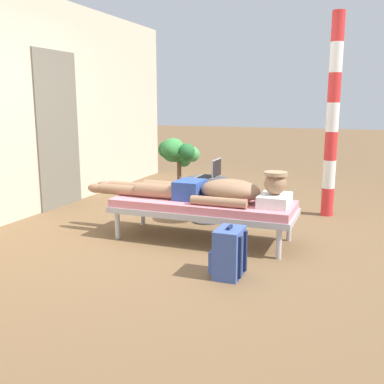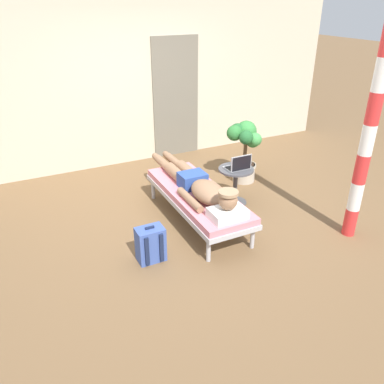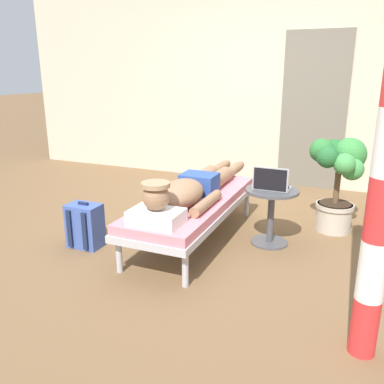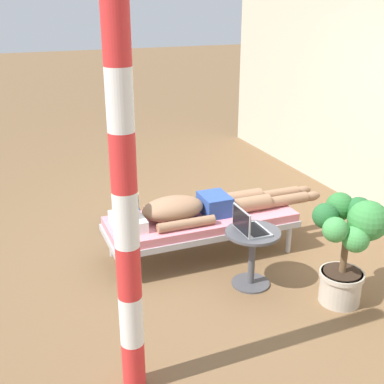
{
  "view_description": "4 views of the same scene",
  "coord_description": "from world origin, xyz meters",
  "px_view_note": "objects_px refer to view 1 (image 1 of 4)",
  "views": [
    {
      "loc": [
        -4.22,
        -1.67,
        1.4
      ],
      "look_at": [
        -0.09,
        -0.08,
        0.5
      ],
      "focal_mm": 41.8,
      "sensor_mm": 36.0,
      "label": 1
    },
    {
      "loc": [
        -2.07,
        -4.09,
        2.63
      ],
      "look_at": [
        -0.22,
        -0.34,
        0.51
      ],
      "focal_mm": 36.62,
      "sensor_mm": 36.0,
      "label": 2
    },
    {
      "loc": [
        1.32,
        -3.48,
        1.55
      ],
      "look_at": [
        -0.07,
        -0.22,
        0.48
      ],
      "focal_mm": 37.89,
      "sensor_mm": 36.0,
      "label": 3
    },
    {
      "loc": [
        4.04,
        -1.92,
        2.42
      ],
      "look_at": [
        -0.29,
        -0.2,
        0.58
      ],
      "focal_mm": 47.08,
      "sensor_mm": 36.0,
      "label": 4
    }
  ],
  "objects_px": {
    "lounge_chair": "(203,207)",
    "laptop": "(211,173)",
    "person_reclining": "(208,191)",
    "side_table": "(207,192)",
    "porch_post": "(333,117)",
    "backpack": "(229,253)",
    "potted_plant": "(177,166)"
  },
  "relations": [
    {
      "from": "side_table",
      "to": "porch_post",
      "type": "distance_m",
      "value": 1.76
    },
    {
      "from": "potted_plant",
      "to": "side_table",
      "type": "bearing_deg",
      "value": -131.14
    },
    {
      "from": "potted_plant",
      "to": "porch_post",
      "type": "xyz_separation_m",
      "value": [
        0.31,
        -1.9,
        0.64
      ]
    },
    {
      "from": "person_reclining",
      "to": "porch_post",
      "type": "xyz_separation_m",
      "value": [
        1.51,
        -1.05,
        0.69
      ]
    },
    {
      "from": "lounge_chair",
      "to": "potted_plant",
      "type": "bearing_deg",
      "value": 33.25
    },
    {
      "from": "side_table",
      "to": "laptop",
      "type": "relative_size",
      "value": 1.69
    },
    {
      "from": "laptop",
      "to": "porch_post",
      "type": "bearing_deg",
      "value": -56.57
    },
    {
      "from": "person_reclining",
      "to": "porch_post",
      "type": "height_order",
      "value": "porch_post"
    },
    {
      "from": "person_reclining",
      "to": "backpack",
      "type": "distance_m",
      "value": 1.02
    },
    {
      "from": "laptop",
      "to": "backpack",
      "type": "relative_size",
      "value": 0.73
    },
    {
      "from": "person_reclining",
      "to": "porch_post",
      "type": "bearing_deg",
      "value": -34.75
    },
    {
      "from": "person_reclining",
      "to": "side_table",
      "type": "xyz_separation_m",
      "value": [
        0.69,
        0.25,
        -0.16
      ]
    },
    {
      "from": "laptop",
      "to": "porch_post",
      "type": "distance_m",
      "value": 1.63
    },
    {
      "from": "lounge_chair",
      "to": "backpack",
      "type": "height_order",
      "value": "backpack"
    },
    {
      "from": "porch_post",
      "to": "person_reclining",
      "type": "bearing_deg",
      "value": 145.25
    },
    {
      "from": "lounge_chair",
      "to": "backpack",
      "type": "distance_m",
      "value": 1.0
    },
    {
      "from": "laptop",
      "to": "backpack",
      "type": "distance_m",
      "value": 1.71
    },
    {
      "from": "lounge_chair",
      "to": "potted_plant",
      "type": "height_order",
      "value": "potted_plant"
    },
    {
      "from": "lounge_chair",
      "to": "side_table",
      "type": "xyz_separation_m",
      "value": [
        0.69,
        0.2,
        0.01
      ]
    },
    {
      "from": "laptop",
      "to": "porch_post",
      "type": "relative_size",
      "value": 0.13
    },
    {
      "from": "side_table",
      "to": "person_reclining",
      "type": "bearing_deg",
      "value": -159.78
    },
    {
      "from": "potted_plant",
      "to": "porch_post",
      "type": "distance_m",
      "value": 2.03
    },
    {
      "from": "lounge_chair",
      "to": "laptop",
      "type": "relative_size",
      "value": 6.01
    },
    {
      "from": "lounge_chair",
      "to": "backpack",
      "type": "xyz_separation_m",
      "value": [
        -0.84,
        -0.52,
        -0.15
      ]
    },
    {
      "from": "laptop",
      "to": "person_reclining",
      "type": "bearing_deg",
      "value": -163.63
    },
    {
      "from": "person_reclining",
      "to": "backpack",
      "type": "bearing_deg",
      "value": -150.89
    },
    {
      "from": "side_table",
      "to": "porch_post",
      "type": "xyz_separation_m",
      "value": [
        0.83,
        -1.3,
        0.85
      ]
    },
    {
      "from": "laptop",
      "to": "potted_plant",
      "type": "height_order",
      "value": "potted_plant"
    },
    {
      "from": "lounge_chair",
      "to": "laptop",
      "type": "height_order",
      "value": "laptop"
    },
    {
      "from": "backpack",
      "to": "potted_plant",
      "type": "height_order",
      "value": "potted_plant"
    },
    {
      "from": "backpack",
      "to": "laptop",
      "type": "bearing_deg",
      "value": 23.68
    },
    {
      "from": "person_reclining",
      "to": "lounge_chair",
      "type": "bearing_deg",
      "value": 90.0
    }
  ]
}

